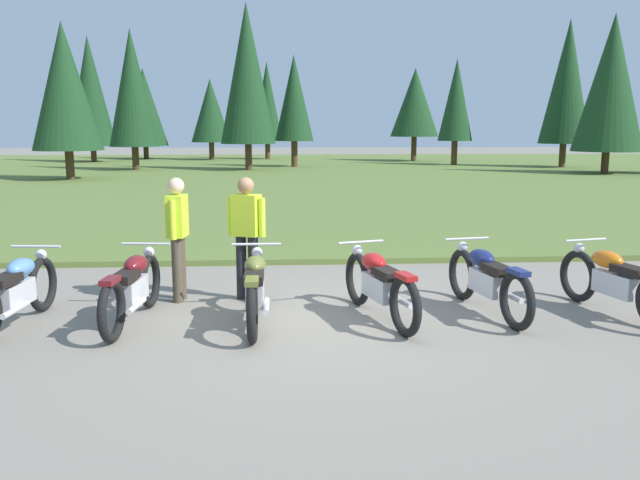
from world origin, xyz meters
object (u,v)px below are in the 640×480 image
(motorcycle_red, at_px, (379,284))
(rider_in_hivis_vest, at_px, (247,231))
(motorcycle_navy, at_px, (487,279))
(rider_with_back_turned, at_px, (178,232))
(motorcycle_olive, at_px, (255,288))
(motorcycle_sky_blue, at_px, (16,291))
(motorcycle_orange, at_px, (615,281))
(motorcycle_maroon, at_px, (133,287))

(motorcycle_red, relative_size, rider_in_hivis_vest, 1.23)
(motorcycle_navy, distance_m, rider_with_back_turned, 4.09)
(motorcycle_olive, height_order, motorcycle_red, same)
(motorcycle_sky_blue, height_order, motorcycle_orange, same)
(motorcycle_olive, xyz_separation_m, motorcycle_navy, (2.90, 0.27, 0.00))
(motorcycle_maroon, bearing_deg, motorcycle_red, -0.25)
(rider_with_back_turned, bearing_deg, motorcycle_orange, -10.47)
(motorcycle_sky_blue, bearing_deg, motorcycle_red, 1.22)
(motorcycle_maroon, height_order, motorcycle_red, same)
(motorcycle_orange, bearing_deg, motorcycle_olive, -178.87)
(motorcycle_sky_blue, distance_m, motorcycle_red, 4.29)
(motorcycle_maroon, height_order, motorcycle_navy, same)
(motorcycle_olive, bearing_deg, rider_with_back_turned, 133.93)
(motorcycle_olive, distance_m, motorcycle_orange, 4.46)
(motorcycle_olive, xyz_separation_m, rider_in_hivis_vest, (-0.15, 1.13, 0.51))
(motorcycle_maroon, relative_size, motorcycle_orange, 1.02)
(motorcycle_red, height_order, rider_with_back_turned, rider_with_back_turned)
(motorcycle_olive, relative_size, motorcycle_navy, 1.01)
(motorcycle_maroon, bearing_deg, motorcycle_sky_blue, -175.49)
(motorcycle_sky_blue, xyz_separation_m, motorcycle_red, (4.29, 0.09, 0.00))
(motorcycle_navy, height_order, motorcycle_orange, same)
(rider_with_back_turned, bearing_deg, motorcycle_navy, -12.01)
(motorcycle_navy, bearing_deg, motorcycle_sky_blue, -177.43)
(motorcycle_maroon, relative_size, rider_with_back_turned, 1.26)
(motorcycle_red, distance_m, motorcycle_orange, 2.96)
(motorcycle_maroon, bearing_deg, motorcycle_navy, 1.97)
(motorcycle_olive, relative_size, motorcycle_orange, 1.02)
(motorcycle_olive, height_order, rider_with_back_turned, rider_with_back_turned)
(motorcycle_navy, bearing_deg, motorcycle_maroon, -178.03)
(motorcycle_maroon, bearing_deg, motorcycle_olive, -4.56)
(motorcycle_navy, relative_size, motorcycle_orange, 1.01)
(motorcycle_olive, height_order, rider_in_hivis_vest, rider_in_hivis_vest)
(rider_with_back_turned, bearing_deg, motorcycle_olive, -46.07)
(motorcycle_sky_blue, bearing_deg, rider_with_back_turned, 32.56)
(motorcycle_red, bearing_deg, motorcycle_sky_blue, -178.78)
(motorcycle_sky_blue, bearing_deg, motorcycle_maroon, 4.51)
(motorcycle_olive, relative_size, rider_in_hivis_vest, 1.26)
(motorcycle_red, height_order, rider_in_hivis_vest, rider_in_hivis_vest)
(motorcycle_red, bearing_deg, rider_with_back_turned, 158.63)
(motorcycle_red, xyz_separation_m, rider_with_back_turned, (-2.57, 1.01, 0.51))
(motorcycle_navy, bearing_deg, motorcycle_red, -173.32)
(motorcycle_maroon, distance_m, motorcycle_red, 2.97)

